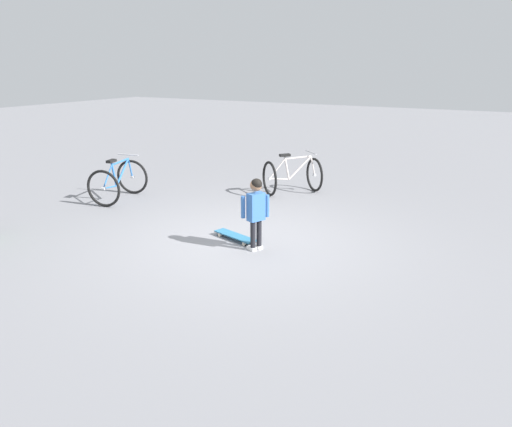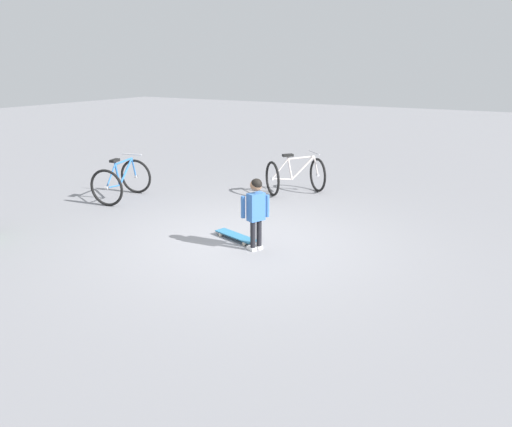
# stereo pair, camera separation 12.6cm
# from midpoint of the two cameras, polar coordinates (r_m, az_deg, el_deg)

# --- Properties ---
(ground_plane) EXTENTS (50.00, 50.00, 0.00)m
(ground_plane) POSITION_cam_midpoint_polar(r_m,az_deg,el_deg) (7.40, -1.00, -3.26)
(ground_plane) COLOR gray
(child_person) EXTENTS (0.29, 0.33, 1.06)m
(child_person) POSITION_cam_midpoint_polar(r_m,az_deg,el_deg) (6.86, 0.52, 0.85)
(child_person) COLOR black
(child_person) RESTS_ON ground
(skateboard) EXTENTS (0.41, 0.81, 0.07)m
(skateboard) POSITION_cam_midpoint_polar(r_m,az_deg,el_deg) (7.44, -1.91, -2.66)
(skateboard) COLOR teal
(skateboard) RESTS_ON ground
(bicycle_near) EXTENTS (1.28, 1.23, 0.85)m
(bicycle_near) POSITION_cam_midpoint_polar(r_m,az_deg,el_deg) (10.06, 5.02, 4.46)
(bicycle_near) COLOR black
(bicycle_near) RESTS_ON ground
(bicycle_mid) EXTENTS (1.19, 0.91, 0.85)m
(bicycle_mid) POSITION_cam_midpoint_polar(r_m,az_deg,el_deg) (9.93, -15.13, 3.75)
(bicycle_mid) COLOR black
(bicycle_mid) RESTS_ON ground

